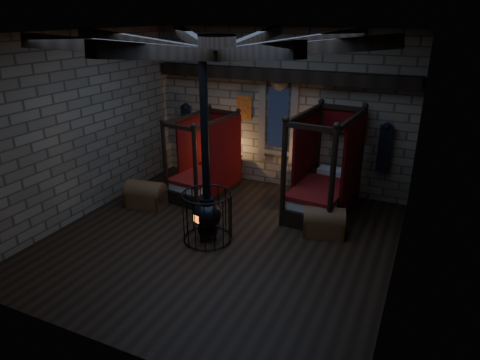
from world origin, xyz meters
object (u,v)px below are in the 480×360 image
at_px(bed_left, 206,175).
at_px(trunk_left, 146,195).
at_px(stove, 207,213).
at_px(bed_right, 324,188).
at_px(trunk_right, 324,222).

relative_size(bed_left, trunk_left, 2.14).
distance_m(bed_left, stove, 2.58).
bearing_deg(bed_right, trunk_right, -69.49).
relative_size(bed_left, trunk_right, 2.15).
height_order(bed_right, trunk_left, bed_right).
distance_m(bed_left, bed_right, 3.13).
xyz_separation_m(bed_left, stove, (1.27, -2.24, 0.12)).
bearing_deg(bed_right, stove, -122.21).
distance_m(trunk_left, stove, 2.39).
height_order(trunk_left, trunk_right, trunk_left).
xyz_separation_m(bed_right, trunk_right, (0.33, -1.18, -0.31)).
bearing_deg(stove, bed_left, 143.23).
relative_size(trunk_right, stove, 0.24).
bearing_deg(bed_left, trunk_right, -7.95).
distance_m(trunk_right, stove, 2.55).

